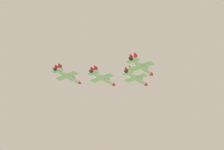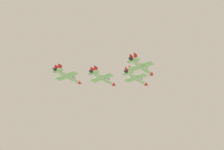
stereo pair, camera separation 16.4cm
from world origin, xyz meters
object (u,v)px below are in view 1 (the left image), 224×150
(jet_left_outer, at_px, (68,76))
(jet_right_wingman, at_px, (142,67))
(jet_left_wingman, at_px, (103,78))
(jet_lead, at_px, (136,78))

(jet_left_outer, bearing_deg, jet_right_wingman, -68.24)
(jet_left_wingman, height_order, jet_right_wingman, jet_left_wingman)
(jet_lead, distance_m, jet_right_wingman, 16.07)
(jet_left_wingman, height_order, jet_left_outer, jet_left_wingman)
(jet_right_wingman, bearing_deg, jet_left_outer, 110.70)
(jet_lead, bearing_deg, jet_left_wingman, 140.55)
(jet_lead, height_order, jet_left_wingman, jet_lead)
(jet_lead, xyz_separation_m, jet_left_wingman, (3.39, -15.48, -1.96))
(jet_lead, xyz_separation_m, jet_right_wingman, (15.83, 0.85, -2.68))
(jet_left_wingman, distance_m, jet_left_outer, 15.88)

